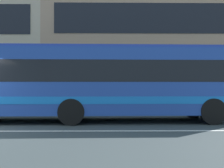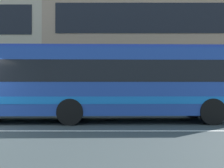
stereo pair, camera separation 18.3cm
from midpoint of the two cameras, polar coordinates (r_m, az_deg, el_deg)
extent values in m
cube|color=#184C22|center=(15.69, -16.32, -4.23)|extent=(22.94, 1.10, 0.92)
cube|color=tan|center=(26.74, 15.91, 8.43)|extent=(25.45, 10.99, 11.35)
cube|color=black|center=(21.80, 20.17, 12.99)|extent=(23.41, 0.04, 2.27)
cube|color=#20429B|center=(11.26, -4.90, 0.47)|extent=(11.43, 2.76, 2.61)
cube|color=black|center=(11.28, -4.89, 2.46)|extent=(10.75, 2.76, 0.84)
cube|color=blue|center=(11.27, -4.90, -3.18)|extent=(11.20, 2.78, 0.28)
cube|color=#273D95|center=(11.37, -4.89, 7.36)|extent=(10.96, 2.35, 0.12)
cylinder|color=black|center=(13.10, 16.38, -4.73)|extent=(1.01, 0.30, 1.00)
cylinder|color=black|center=(10.95, 20.21, -5.50)|extent=(1.01, 0.30, 1.00)
cylinder|color=black|center=(12.49, -7.88, -4.95)|extent=(1.01, 0.30, 1.00)
cylinder|color=black|center=(10.21, -9.19, -5.88)|extent=(1.01, 0.30, 1.00)
camera|label=1|loc=(0.09, -90.49, 0.01)|focal=42.95mm
camera|label=2|loc=(0.09, 89.51, -0.01)|focal=42.95mm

